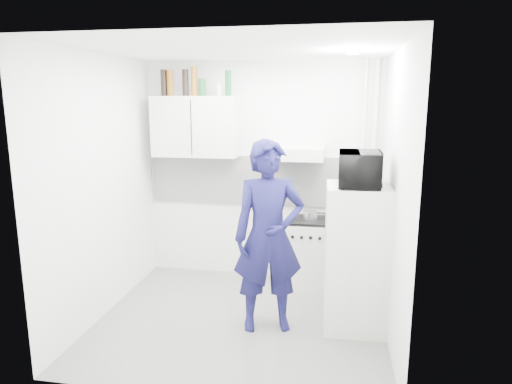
# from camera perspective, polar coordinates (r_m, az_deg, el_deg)

# --- Properties ---
(floor) EXTENTS (2.80, 2.80, 0.00)m
(floor) POSITION_cam_1_polar(r_m,az_deg,el_deg) (4.73, -1.93, -15.70)
(floor) COLOR slate
(floor) RESTS_ON ground
(ceiling) EXTENTS (2.80, 2.80, 0.00)m
(ceiling) POSITION_cam_1_polar(r_m,az_deg,el_deg) (4.23, -2.18, 17.44)
(ceiling) COLOR white
(ceiling) RESTS_ON wall_back
(wall_back) EXTENTS (2.80, 0.00, 2.80)m
(wall_back) POSITION_cam_1_polar(r_m,az_deg,el_deg) (5.50, 0.66, 2.49)
(wall_back) COLOR white
(wall_back) RESTS_ON floor
(wall_left) EXTENTS (0.00, 2.60, 2.60)m
(wall_left) POSITION_cam_1_polar(r_m,az_deg,el_deg) (4.78, -18.69, 0.50)
(wall_left) COLOR white
(wall_left) RESTS_ON floor
(wall_right) EXTENTS (0.00, 2.60, 2.60)m
(wall_right) POSITION_cam_1_polar(r_m,az_deg,el_deg) (4.24, 16.82, -0.74)
(wall_right) COLOR white
(wall_right) RESTS_ON floor
(person) EXTENTS (0.75, 0.60, 1.81)m
(person) POSITION_cam_1_polar(r_m,az_deg,el_deg) (4.27, 1.60, -5.61)
(person) COLOR #13123F
(person) RESTS_ON floor
(stove) EXTENTS (0.49, 0.49, 0.78)m
(stove) POSITION_cam_1_polar(r_m,az_deg,el_deg) (5.42, 6.39, -7.66)
(stove) COLOR silver
(stove) RESTS_ON floor
(fridge) EXTENTS (0.60, 0.60, 1.39)m
(fridge) POSITION_cam_1_polar(r_m,az_deg,el_deg) (4.45, 12.37, -8.01)
(fridge) COLOR silver
(fridge) RESTS_ON floor
(stove_top) EXTENTS (0.47, 0.47, 0.03)m
(stove_top) POSITION_cam_1_polar(r_m,az_deg,el_deg) (5.30, 6.48, -3.54)
(stove_top) COLOR black
(stove_top) RESTS_ON stove
(saucepan) EXTENTS (0.16, 0.16, 0.09)m
(saucepan) POSITION_cam_1_polar(r_m,az_deg,el_deg) (5.31, 6.81, -2.86)
(saucepan) COLOR silver
(saucepan) RESTS_ON stove_top
(microwave) EXTENTS (0.56, 0.38, 0.31)m
(microwave) POSITION_cam_1_polar(r_m,az_deg,el_deg) (4.25, 12.86, 2.86)
(microwave) COLOR black
(microwave) RESTS_ON fridge
(bottle_a) EXTENTS (0.07, 0.07, 0.30)m
(bottle_a) POSITION_cam_1_polar(r_m,az_deg,el_deg) (5.57, -11.45, 13.22)
(bottle_a) COLOR black
(bottle_a) RESTS_ON upper_cabinet
(bottle_b) EXTENTS (0.08, 0.08, 0.29)m
(bottle_b) POSITION_cam_1_polar(r_m,az_deg,el_deg) (5.54, -10.68, 13.22)
(bottle_b) COLOR brown
(bottle_b) RESTS_ON upper_cabinet
(bottle_c) EXTENTS (0.07, 0.07, 0.30)m
(bottle_c) POSITION_cam_1_polar(r_m,az_deg,el_deg) (5.48, -8.80, 13.33)
(bottle_c) COLOR black
(bottle_c) RESTS_ON upper_cabinet
(bottle_d) EXTENTS (0.07, 0.07, 0.33)m
(bottle_d) POSITION_cam_1_polar(r_m,az_deg,el_deg) (5.44, -7.73, 13.53)
(bottle_d) COLOR brown
(bottle_d) RESTS_ON upper_cabinet
(canister_a) EXTENTS (0.08, 0.08, 0.20)m
(canister_a) POSITION_cam_1_polar(r_m,az_deg,el_deg) (5.42, -6.75, 12.87)
(canister_a) COLOR #144C1E
(canister_a) RESTS_ON upper_cabinet
(canister_b) EXTENTS (0.07, 0.07, 0.14)m
(canister_b) POSITION_cam_1_polar(r_m,az_deg,el_deg) (5.36, -4.63, 12.61)
(canister_b) COLOR #B2B7BC
(canister_b) RESTS_ON upper_cabinet
(bottle_e) EXTENTS (0.07, 0.07, 0.29)m
(bottle_e) POSITION_cam_1_polar(r_m,az_deg,el_deg) (5.34, -3.50, 13.42)
(bottle_e) COLOR #144C1E
(bottle_e) RESTS_ON upper_cabinet
(upper_cabinet) EXTENTS (1.00, 0.35, 0.70)m
(upper_cabinet) POSITION_cam_1_polar(r_m,az_deg,el_deg) (5.45, -7.52, 8.12)
(upper_cabinet) COLOR silver
(upper_cabinet) RESTS_ON wall_back
(range_hood) EXTENTS (0.60, 0.50, 0.14)m
(range_hood) POSITION_cam_1_polar(r_m,az_deg,el_deg) (5.17, 5.16, 4.87)
(range_hood) COLOR silver
(range_hood) RESTS_ON wall_back
(backsplash) EXTENTS (2.74, 0.03, 0.60)m
(backsplash) POSITION_cam_1_polar(r_m,az_deg,el_deg) (5.51, 0.63, 1.44)
(backsplash) COLOR white
(backsplash) RESTS_ON wall_back
(pipe_a) EXTENTS (0.05, 0.05, 2.60)m
(pipe_a) POSITION_cam_1_polar(r_m,az_deg,el_deg) (5.37, 14.34, 1.90)
(pipe_a) COLOR silver
(pipe_a) RESTS_ON floor
(pipe_b) EXTENTS (0.04, 0.04, 2.60)m
(pipe_b) POSITION_cam_1_polar(r_m,az_deg,el_deg) (5.36, 13.06, 1.95)
(pipe_b) COLOR silver
(pipe_b) RESTS_ON floor
(ceiling_spot_fixture) EXTENTS (0.10, 0.10, 0.02)m
(ceiling_spot_fixture) POSITION_cam_1_polar(r_m,az_deg,el_deg) (4.34, 12.04, 16.66)
(ceiling_spot_fixture) COLOR white
(ceiling_spot_fixture) RESTS_ON ceiling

